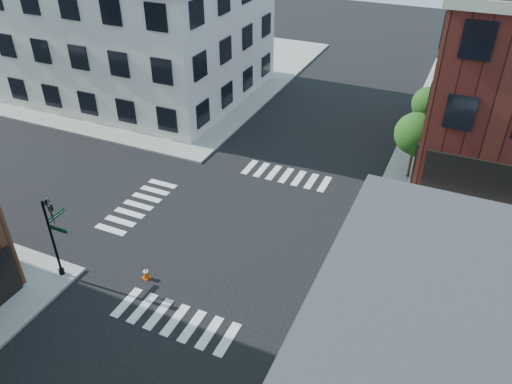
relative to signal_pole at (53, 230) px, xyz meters
name	(u,v)px	position (x,y,z in m)	size (l,w,h in m)	color
ground	(241,234)	(6.72, 6.68, -2.86)	(120.00, 120.00, 0.00)	black
sidewalk_nw	(146,67)	(-14.28, 27.68, -2.78)	(30.00, 30.00, 0.15)	gray
building_nw	(124,28)	(-12.28, 22.68, 2.64)	(22.00, 16.00, 11.00)	silver
tree_near	(416,136)	(14.28, 16.65, 0.30)	(2.69, 2.69, 4.49)	black
tree_far	(429,105)	(14.28, 22.65, 0.02)	(2.43, 2.43, 4.07)	black
signal_pole	(53,230)	(0.00, 0.00, 0.00)	(1.29, 1.24, 4.60)	black
box_truck	(496,314)	(19.77, 4.08, -1.01)	(7.94, 2.59, 3.56)	white
traffic_cone	(146,273)	(3.91, 1.49, -2.54)	(0.44, 0.44, 0.66)	#D04709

